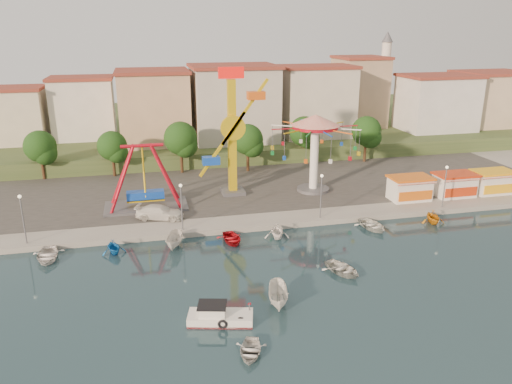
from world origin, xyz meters
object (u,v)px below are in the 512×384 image
object	(u,v)px
pirate_ship_ride	(144,178)
cabin_motorboat	(219,317)
wave_swinger	(315,136)
kamikaze_tower	(235,135)
van	(160,212)
rowboat_a	(343,269)
skiff	(279,296)

from	to	relation	value
pirate_ship_ride	cabin_motorboat	xyz separation A→B (m)	(4.86, -26.17, -3.92)
wave_swinger	cabin_motorboat	world-z (taller)	wave_swinger
kamikaze_tower	wave_swinger	size ratio (longest dim) A/B	1.42
cabin_motorboat	van	size ratio (longest dim) A/B	0.97
pirate_ship_ride	rowboat_a	bearing A→B (deg)	-49.95
kamikaze_tower	wave_swinger	bearing A→B (deg)	-5.96
kamikaze_tower	rowboat_a	bearing A→B (deg)	-76.47
cabin_motorboat	rowboat_a	world-z (taller)	cabin_motorboat
wave_swinger	van	distance (m)	22.68
pirate_ship_ride	kamikaze_tower	world-z (taller)	kamikaze_tower
skiff	van	distance (m)	22.19
wave_swinger	van	world-z (taller)	wave_swinger
wave_swinger	rowboat_a	distance (m)	24.12
kamikaze_tower	cabin_motorboat	distance (m)	30.76
pirate_ship_ride	rowboat_a	world-z (taller)	pirate_ship_ride
kamikaze_tower	rowboat_a	world-z (taller)	kamikaze_tower
pirate_ship_ride	cabin_motorboat	world-z (taller)	pirate_ship_ride
cabin_motorboat	skiff	distance (m)	5.39
rowboat_a	van	world-z (taller)	van
cabin_motorboat	van	bearing A→B (deg)	112.73
wave_swinger	rowboat_a	xyz separation A→B (m)	(-4.91, -22.29, -7.78)
wave_swinger	van	bearing A→B (deg)	-164.16
wave_swinger	skiff	size ratio (longest dim) A/B	2.73
rowboat_a	van	distance (m)	22.86
pirate_ship_ride	cabin_motorboat	distance (m)	26.90
skiff	kamikaze_tower	bearing A→B (deg)	99.23
kamikaze_tower	cabin_motorboat	bearing A→B (deg)	-103.44
rowboat_a	kamikaze_tower	bearing A→B (deg)	81.16
pirate_ship_ride	rowboat_a	size ratio (longest dim) A/B	2.52
cabin_motorboat	rowboat_a	size ratio (longest dim) A/B	1.34
kamikaze_tower	skiff	xyz separation A→B (m)	(-1.71, -27.47, -7.69)
kamikaze_tower	van	distance (m)	14.33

